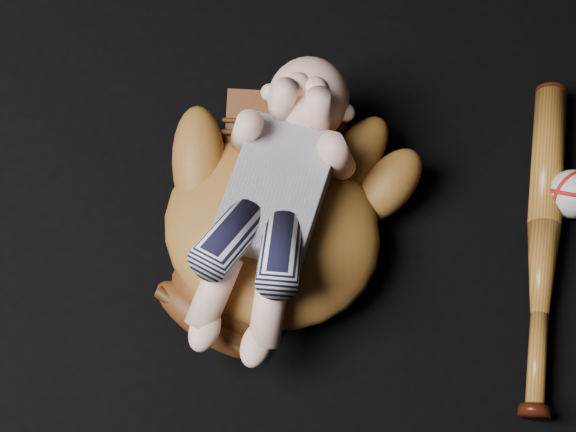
# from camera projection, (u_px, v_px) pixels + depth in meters

# --- Properties ---
(baseball_glove) EXTENTS (0.49, 0.52, 0.13)m
(baseball_glove) POSITION_uv_depth(u_px,v_px,m) (272.00, 225.00, 1.13)
(baseball_glove) COLOR brown
(baseball_glove) RESTS_ON ground
(newborn_baby) EXTENTS (0.21, 0.41, 0.16)m
(newborn_baby) POSITION_uv_depth(u_px,v_px,m) (269.00, 207.00, 1.07)
(newborn_baby) COLOR #F7B99F
(newborn_baby) RESTS_ON baseball_glove
(baseball_bat) EXTENTS (0.07, 0.48, 0.04)m
(baseball_bat) POSITION_uv_depth(u_px,v_px,m) (543.00, 243.00, 1.17)
(baseball_bat) COLOR #99591D
(baseball_bat) RESTS_ON ground
(baseball) EXTENTS (0.09, 0.09, 0.07)m
(baseball) POSITION_uv_depth(u_px,v_px,m) (572.00, 194.00, 1.19)
(baseball) COLOR silver
(baseball) RESTS_ON ground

